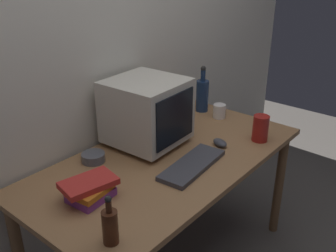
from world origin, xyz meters
name	(u,v)px	position (x,y,z in m)	size (l,w,h in m)	color
back_wall	(103,50)	(0.00, 0.46, 1.25)	(4.00, 0.08, 2.50)	silver
desk	(168,172)	(0.00, 0.00, 0.66)	(1.56, 0.79, 0.75)	#9E7047
crt_monitor	(147,112)	(0.05, 0.19, 0.94)	(0.40, 0.40, 0.37)	beige
keyboard	(193,165)	(0.00, -0.16, 0.76)	(0.42, 0.15, 0.02)	#3F3F47
computer_mouse	(220,143)	(0.29, -0.14, 0.77)	(0.06, 0.10, 0.04)	#3F3F47
bottle_tall	(202,94)	(0.65, 0.24, 0.87)	(0.08, 0.08, 0.31)	navy
bottle_short	(110,226)	(-0.63, -0.25, 0.83)	(0.06, 0.06, 0.20)	#472314
book_stack	(90,189)	(-0.50, 0.02, 0.80)	(0.26, 0.19, 0.09)	#843893
mug	(220,111)	(0.62, 0.08, 0.80)	(0.12, 0.08, 0.09)	white
cd_spindle	(93,157)	(-0.28, 0.27, 0.77)	(0.12, 0.12, 0.04)	#595B66
metal_canister	(261,128)	(0.49, -0.27, 0.83)	(0.09, 0.09, 0.15)	#A51E19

